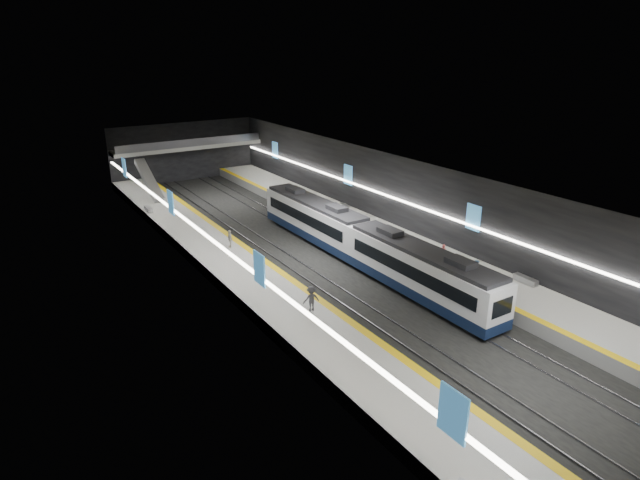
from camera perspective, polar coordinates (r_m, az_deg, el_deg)
ground at (r=47.40m, az=0.15°, el=-2.24°), size 70.00×70.00×0.00m
ceiling at (r=44.93m, az=0.16°, el=7.21°), size 20.00×70.00×0.04m
wall_left at (r=41.75m, az=-11.47°, el=0.01°), size 0.04×70.00×8.00m
wall_right at (r=51.87m, az=9.51°, el=4.17°), size 0.04×70.00×8.00m
wall_back at (r=76.91m, az=-14.29°, el=9.11°), size 20.00×0.04×8.00m
platform_left at (r=43.93m, az=-8.12°, el=-3.65°), size 5.00×70.00×1.00m
tile_surface_left at (r=43.72m, az=-8.16°, el=-3.04°), size 5.00×70.00×0.02m
tactile_strip_left at (r=44.58m, az=-5.59°, el=-2.44°), size 0.60×70.00×0.02m
platform_right at (r=51.38m, az=7.20°, el=0.03°), size 5.00×70.00×1.00m
tile_surface_right at (r=51.21m, az=7.22°, el=0.56°), size 5.00×70.00×0.02m
tactile_strip_right at (r=49.90m, az=5.27°, el=0.11°), size 0.60×70.00×0.02m
rails at (r=47.38m, az=0.15°, el=-2.18°), size 6.52×70.00×0.12m
train at (r=46.07m, az=4.41°, el=-0.06°), size 2.69×30.04×3.60m
ad_posters at (r=46.66m, az=-0.51°, el=3.26°), size 19.94×53.50×2.20m
cove_light_left at (r=41.88m, az=-11.19°, el=-0.19°), size 0.25×68.60×0.12m
cove_light_right at (r=51.79m, az=9.33°, el=3.93°), size 0.25×68.60×0.12m
mezzanine_bridge at (r=74.79m, az=-13.83°, el=9.65°), size 20.00×3.00×1.50m
escalator at (r=66.62m, az=-17.77°, el=6.11°), size 1.20×7.50×3.92m
bench_left_far at (r=60.84m, az=-17.83°, el=3.16°), size 0.56×1.86×0.45m
bench_right_near at (r=43.64m, az=21.08°, el=-4.00°), size 0.57×1.97×0.48m
bench_right_far at (r=58.63m, az=2.71°, el=3.49°), size 1.15×1.84×0.44m
passenger_right_a at (r=45.33m, az=13.00°, el=-1.42°), size 0.57×0.69×1.61m
passenger_right_b at (r=42.32m, az=16.31°, el=-3.22°), size 1.07×0.97×1.79m
passenger_left_a at (r=48.17m, az=-9.59°, el=0.14°), size 0.73×1.02×1.60m
passenger_left_b at (r=36.44m, az=-0.94°, el=-6.29°), size 1.26×0.87×1.78m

